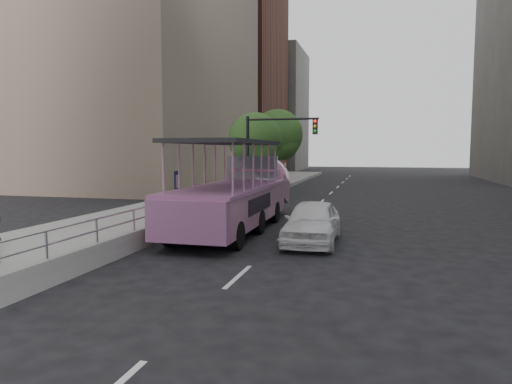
# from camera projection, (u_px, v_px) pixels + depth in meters

# --- Properties ---
(ground) EXTENTS (160.00, 160.00, 0.00)m
(ground) POSITION_uv_depth(u_px,v_px,m) (226.00, 257.00, 13.90)
(ground) COLOR black
(sidewalk) EXTENTS (5.50, 80.00, 0.30)m
(sidewalk) POSITION_uv_depth(u_px,v_px,m) (185.00, 207.00, 24.98)
(sidewalk) COLOR gray
(sidewalk) RESTS_ON ground
(kerb_wall) EXTENTS (0.24, 30.00, 0.36)m
(kerb_wall) POSITION_uv_depth(u_px,v_px,m) (162.00, 226.00, 16.58)
(kerb_wall) COLOR #9B9B96
(kerb_wall) RESTS_ON sidewalk
(guardrail) EXTENTS (0.07, 22.00, 0.71)m
(guardrail) POSITION_uv_depth(u_px,v_px,m) (162.00, 208.00, 16.52)
(guardrail) COLOR silver
(guardrail) RESTS_ON kerb_wall
(duck_boat) EXTENTS (2.85, 10.95, 3.63)m
(duck_boat) POSITION_uv_depth(u_px,v_px,m) (239.00, 196.00, 19.09)
(duck_boat) COLOR black
(duck_boat) RESTS_ON ground
(car) EXTENTS (1.83, 4.42, 1.50)m
(car) POSITION_uv_depth(u_px,v_px,m) (312.00, 222.00, 15.91)
(car) COLOR white
(car) RESTS_ON ground
(parking_sign) EXTENTS (0.11, 0.55, 2.46)m
(parking_sign) POSITION_uv_depth(u_px,v_px,m) (177.00, 194.00, 17.41)
(parking_sign) COLOR black
(parking_sign) RESTS_ON ground
(traffic_signal) EXTENTS (4.20, 0.32, 5.20)m
(traffic_signal) POSITION_uv_depth(u_px,v_px,m) (268.00, 146.00, 26.04)
(traffic_signal) COLOR black
(traffic_signal) RESTS_ON ground
(street_tree_near) EXTENTS (3.52, 3.52, 5.72)m
(street_tree_near) POSITION_uv_depth(u_px,v_px,m) (256.00, 142.00, 29.72)
(street_tree_near) COLOR #392A1A
(street_tree_near) RESTS_ON ground
(street_tree_far) EXTENTS (3.97, 3.97, 6.45)m
(street_tree_far) POSITION_uv_depth(u_px,v_px,m) (279.00, 137.00, 35.40)
(street_tree_far) COLOR #392A1A
(street_tree_far) RESTS_ON ground
(midrise_brick) EXTENTS (18.00, 16.00, 26.00)m
(midrise_brick) POSITION_uv_depth(u_px,v_px,m) (214.00, 80.00, 63.53)
(midrise_brick) COLOR brown
(midrise_brick) RESTS_ON ground
(midrise_stone_b) EXTENTS (16.00, 14.00, 20.00)m
(midrise_stone_b) POSITION_uv_depth(u_px,v_px,m) (257.00, 111.00, 78.68)
(midrise_stone_b) COLOR slate
(midrise_stone_b) RESTS_ON ground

